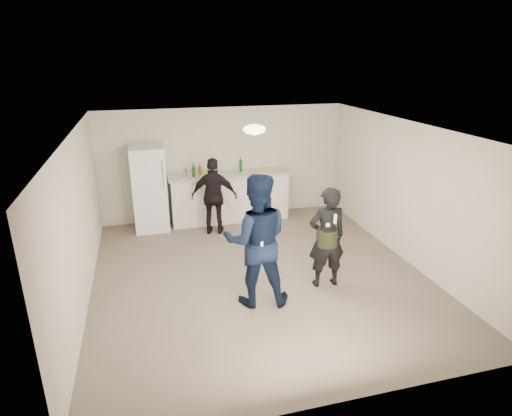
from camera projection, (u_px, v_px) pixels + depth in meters
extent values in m
plane|color=#6B5B4C|center=(259.00, 274.00, 7.37)|extent=(6.00, 6.00, 0.00)
plane|color=silver|center=(259.00, 129.00, 6.52)|extent=(6.00, 6.00, 0.00)
plane|color=beige|center=(224.00, 163.00, 9.67)|extent=(6.00, 0.00, 6.00)
plane|color=beige|center=(340.00, 305.00, 4.22)|extent=(6.00, 0.00, 6.00)
plane|color=beige|center=(79.00, 223.00, 6.27)|extent=(0.00, 6.00, 6.00)
plane|color=beige|center=(408.00, 193.00, 7.61)|extent=(0.00, 6.00, 6.00)
cube|color=white|center=(230.00, 198.00, 9.63)|extent=(2.60, 0.56, 1.05)
cube|color=beige|center=(229.00, 175.00, 9.44)|extent=(2.68, 0.64, 0.04)
cube|color=white|center=(150.00, 189.00, 9.01)|extent=(0.70, 0.70, 1.80)
cylinder|color=silver|center=(163.00, 174.00, 8.61)|extent=(0.02, 0.02, 0.60)
ellipsoid|color=white|center=(254.00, 129.00, 6.81)|extent=(0.36, 0.36, 0.16)
cylinder|color=#B5B5BA|center=(185.00, 173.00, 9.18)|extent=(0.08, 0.08, 0.17)
imported|color=#0E1F3E|center=(256.00, 241.00, 6.24)|extent=(1.12, 0.95, 2.03)
imported|color=black|center=(327.00, 238.00, 6.78)|extent=(0.62, 0.41, 1.67)
cylinder|color=#293217|center=(327.00, 237.00, 6.77)|extent=(0.34, 0.34, 0.28)
imported|color=black|center=(214.00, 196.00, 8.82)|extent=(1.02, 0.65, 1.62)
cube|color=white|center=(262.00, 246.00, 5.97)|extent=(0.04, 0.04, 0.15)
sphere|color=white|center=(269.00, 249.00, 6.05)|extent=(0.07, 0.07, 0.07)
cube|color=white|center=(335.00, 219.00, 6.41)|extent=(0.04, 0.04, 0.15)
sphere|color=white|center=(328.00, 225.00, 6.45)|extent=(0.07, 0.07, 0.07)
cylinder|color=#154C18|center=(241.00, 166.00, 9.58)|extent=(0.06, 0.06, 0.25)
cylinder|color=#9B6F16|center=(200.00, 171.00, 9.34)|extent=(0.08, 0.08, 0.18)
cylinder|color=#134416|center=(194.00, 172.00, 9.16)|extent=(0.07, 0.07, 0.22)
cylinder|color=silver|center=(218.00, 168.00, 9.51)|extent=(0.07, 0.07, 0.18)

